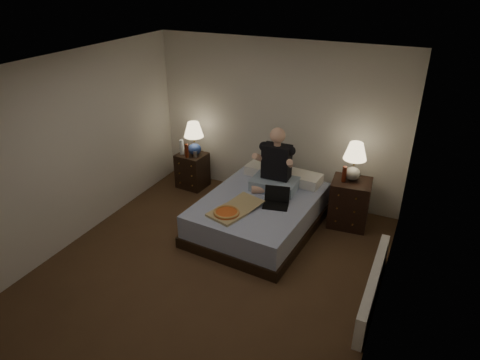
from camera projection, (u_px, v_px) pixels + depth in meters
The scene contains 19 objects.
floor at pixel (210, 269), 5.37m from camera, with size 4.00×4.50×0.00m, color brown.
ceiling at pixel (201, 69), 4.25m from camera, with size 4.00×4.50×0.00m, color white.
wall_back at pixel (277, 122), 6.63m from camera, with size 4.00×2.50×0.00m, color silver.
wall_front at pixel (48, 312), 2.99m from camera, with size 4.00×2.50×0.00m, color silver.
wall_left at pixel (72, 151), 5.57m from camera, with size 4.50×2.50×0.00m, color silver.
wall_right at pixel (390, 221), 4.05m from camera, with size 4.50×2.50×0.00m, color silver.
bed at pixel (259, 213), 6.12m from camera, with size 1.44×1.92×0.48m, color #596FB3.
nightstand_left at pixel (192, 170), 7.27m from camera, with size 0.46×0.41×0.60m, color black.
nightstand_right at pixel (349, 203), 6.17m from camera, with size 0.54×0.49×0.70m, color black.
lamp_left at pixel (194, 139), 7.01m from camera, with size 0.32×0.32×0.56m, color navy, non-canonical shape.
lamp_right at pixel (354, 162), 5.93m from camera, with size 0.32×0.32×0.56m, color gray, non-canonical shape.
water_bottle at pixel (182, 147), 7.09m from camera, with size 0.07×0.07×0.25m, color silver.
soda_can at pixel (195, 154), 7.01m from camera, with size 0.07×0.07×0.10m, color #B2B3AE.
beer_bottle_left at pixel (187, 151), 6.98m from camera, with size 0.06×0.06×0.23m, color #551C0C.
beer_bottle_right at pixel (344, 174), 5.95m from camera, with size 0.06×0.06×0.23m, color #54190C.
person at pixel (276, 160), 6.07m from camera, with size 0.66×0.52×0.93m, color black, non-canonical shape.
laptop at pixel (276, 198), 5.77m from camera, with size 0.34×0.28×0.24m, color black, non-canonical shape.
pizza_box at pixel (227, 213), 5.59m from camera, with size 0.40×0.76×0.08m, color tan, non-canonical shape.
radiator at pixel (373, 286), 4.79m from camera, with size 0.10×1.60×0.40m, color white.
Camera 1 is at (2.18, -3.72, 3.42)m, focal length 32.00 mm.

